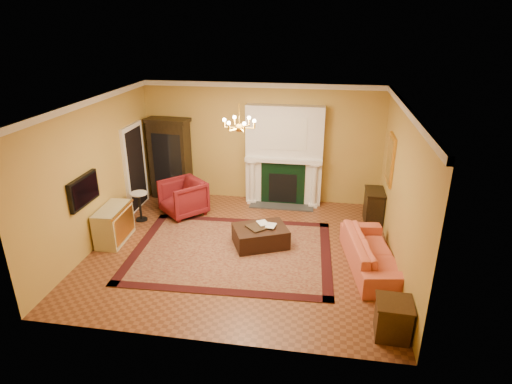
% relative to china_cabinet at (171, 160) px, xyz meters
% --- Properties ---
extents(floor, '(6.00, 5.50, 0.02)m').
position_rel_china_cabinet_xyz_m(floor, '(2.34, -2.49, -1.02)').
color(floor, brown).
rests_on(floor, ground).
extents(ceiling, '(6.00, 5.50, 0.02)m').
position_rel_china_cabinet_xyz_m(ceiling, '(2.34, -2.49, 2.00)').
color(ceiling, white).
rests_on(ceiling, wall_back).
extents(wall_back, '(6.00, 0.02, 3.00)m').
position_rel_china_cabinet_xyz_m(wall_back, '(2.34, 0.27, 0.49)').
color(wall_back, '#B29540').
rests_on(wall_back, floor).
extents(wall_front, '(6.00, 0.02, 3.00)m').
position_rel_china_cabinet_xyz_m(wall_front, '(2.34, -5.25, 0.49)').
color(wall_front, '#B29540').
rests_on(wall_front, floor).
extents(wall_left, '(0.02, 5.50, 3.00)m').
position_rel_china_cabinet_xyz_m(wall_left, '(-0.67, -2.49, 0.49)').
color(wall_left, '#B29540').
rests_on(wall_left, floor).
extents(wall_right, '(0.02, 5.50, 3.00)m').
position_rel_china_cabinet_xyz_m(wall_right, '(5.35, -2.49, 0.49)').
color(wall_right, '#B29540').
rests_on(wall_right, floor).
extents(fireplace, '(1.90, 0.70, 2.50)m').
position_rel_china_cabinet_xyz_m(fireplace, '(2.94, 0.08, 0.19)').
color(fireplace, silver).
rests_on(fireplace, wall_back).
extents(crown_molding, '(6.00, 5.50, 0.12)m').
position_rel_china_cabinet_xyz_m(crown_molding, '(2.34, -1.53, 1.93)').
color(crown_molding, silver).
rests_on(crown_molding, ceiling).
extents(doorway, '(0.08, 1.05, 2.10)m').
position_rel_china_cabinet_xyz_m(doorway, '(-0.61, -0.79, 0.04)').
color(doorway, silver).
rests_on(doorway, wall_left).
extents(tv_panel, '(0.09, 0.95, 0.58)m').
position_rel_china_cabinet_xyz_m(tv_panel, '(-0.61, -3.09, 0.34)').
color(tv_panel, black).
rests_on(tv_panel, wall_left).
extents(gilt_mirror, '(0.06, 0.76, 1.05)m').
position_rel_china_cabinet_xyz_m(gilt_mirror, '(5.31, -1.09, 0.64)').
color(gilt_mirror, gold).
rests_on(gilt_mirror, wall_right).
extents(chandelier, '(0.63, 0.55, 0.53)m').
position_rel_china_cabinet_xyz_m(chandelier, '(2.34, -2.49, 1.60)').
color(chandelier, gold).
rests_on(chandelier, ceiling).
extents(oriental_rug, '(4.13, 3.17, 0.02)m').
position_rel_china_cabinet_xyz_m(oriental_rug, '(2.17, -2.61, -1.00)').
color(oriental_rug, '#410F0E').
rests_on(oriental_rug, floor).
extents(china_cabinet, '(1.05, 0.56, 2.01)m').
position_rel_china_cabinet_xyz_m(china_cabinet, '(0.00, 0.00, 0.00)').
color(china_cabinet, black).
rests_on(china_cabinet, floor).
extents(wingback_armchair, '(1.25, 1.25, 0.94)m').
position_rel_china_cabinet_xyz_m(wingback_armchair, '(0.64, -1.03, -0.53)').
color(wingback_armchair, maroon).
rests_on(wingback_armchair, floor).
extents(pedestal_table, '(0.39, 0.39, 0.70)m').
position_rel_china_cabinet_xyz_m(pedestal_table, '(-0.24, -1.53, -0.60)').
color(pedestal_table, black).
rests_on(pedestal_table, floor).
extents(commode, '(0.52, 1.04, 0.76)m').
position_rel_china_cabinet_xyz_m(commode, '(-0.39, -2.55, -0.63)').
color(commode, '#C0B68C').
rests_on(commode, floor).
extents(coral_sofa, '(0.95, 2.21, 0.83)m').
position_rel_china_cabinet_xyz_m(coral_sofa, '(4.93, -2.77, -0.59)').
color(coral_sofa, '#C24D3D').
rests_on(coral_sofa, floor).
extents(end_table, '(0.51, 0.51, 0.57)m').
position_rel_china_cabinet_xyz_m(end_table, '(5.06, -4.66, -0.72)').
color(end_table, '#36210E').
rests_on(end_table, floor).
extents(console_table, '(0.40, 0.69, 0.76)m').
position_rel_china_cabinet_xyz_m(console_table, '(5.12, -0.75, -0.63)').
color(console_table, black).
rests_on(console_table, floor).
extents(leather_ottoman, '(1.29, 1.15, 0.40)m').
position_rel_china_cabinet_xyz_m(leather_ottoman, '(2.71, -2.26, -0.79)').
color(leather_ottoman, black).
rests_on(leather_ottoman, oriental_rug).
extents(ottoman_tray, '(0.63, 0.63, 0.03)m').
position_rel_china_cabinet_xyz_m(ottoman_tray, '(2.70, -2.24, -0.57)').
color(ottoman_tray, black).
rests_on(ottoman_tray, leather_ottoman).
extents(book_a, '(0.19, 0.13, 0.27)m').
position_rel_china_cabinet_xyz_m(book_a, '(2.65, -2.20, -0.42)').
color(book_a, gray).
rests_on(book_a, ottoman_tray).
extents(book_b, '(0.19, 0.05, 0.26)m').
position_rel_china_cabinet_xyz_m(book_b, '(2.83, -2.22, -0.43)').
color(book_b, gray).
rests_on(book_b, ottoman_tray).
extents(topiary_left, '(0.14, 0.14, 0.39)m').
position_rel_china_cabinet_xyz_m(topiary_left, '(2.17, 0.04, 0.44)').
color(topiary_left, tan).
rests_on(topiary_left, fireplace).
extents(topiary_right, '(0.17, 0.17, 0.46)m').
position_rel_china_cabinet_xyz_m(topiary_right, '(3.69, 0.04, 0.48)').
color(topiary_right, tan).
rests_on(topiary_right, fireplace).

